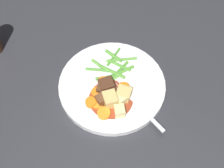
# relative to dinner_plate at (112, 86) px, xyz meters

# --- Properties ---
(ground_plane) EXTENTS (3.00, 3.00, 0.00)m
(ground_plane) POSITION_rel_dinner_plate_xyz_m (0.00, 0.00, -0.01)
(ground_plane) COLOR #2D2D33
(dinner_plate) EXTENTS (0.27, 0.27, 0.02)m
(dinner_plate) POSITION_rel_dinner_plate_xyz_m (0.00, 0.00, 0.00)
(dinner_plate) COLOR white
(dinner_plate) RESTS_ON ground_plane
(stew_sauce) EXTENTS (0.11, 0.11, 0.00)m
(stew_sauce) POSITION_rel_dinner_plate_xyz_m (0.04, 0.01, 0.01)
(stew_sauce) COLOR #93381E
(stew_sauce) RESTS_ON dinner_plate
(carrot_slice_0) EXTENTS (0.03, 0.03, 0.01)m
(carrot_slice_0) POSITION_rel_dinner_plate_xyz_m (0.01, 0.03, 0.02)
(carrot_slice_0) COLOR orange
(carrot_slice_0) RESTS_ON dinner_plate
(carrot_slice_1) EXTENTS (0.03, 0.03, 0.01)m
(carrot_slice_1) POSITION_rel_dinner_plate_xyz_m (0.07, -0.02, 0.01)
(carrot_slice_1) COLOR orange
(carrot_slice_1) RESTS_ON dinner_plate
(carrot_slice_2) EXTENTS (0.03, 0.03, 0.01)m
(carrot_slice_2) POSITION_rel_dinner_plate_xyz_m (0.07, -0.03, 0.02)
(carrot_slice_2) COLOR orange
(carrot_slice_2) RESTS_ON dinner_plate
(carrot_slice_3) EXTENTS (0.04, 0.04, 0.01)m
(carrot_slice_3) POSITION_rel_dinner_plate_xyz_m (0.09, 0.01, 0.01)
(carrot_slice_3) COLOR orange
(carrot_slice_3) RESTS_ON dinner_plate
(carrot_slice_4) EXTENTS (0.04, 0.04, 0.01)m
(carrot_slice_4) POSITION_rel_dinner_plate_xyz_m (0.01, -0.02, 0.01)
(carrot_slice_4) COLOR orange
(carrot_slice_4) RESTS_ON dinner_plate
(carrot_slice_5) EXTENTS (0.04, 0.04, 0.01)m
(carrot_slice_5) POSITION_rel_dinner_plate_xyz_m (0.04, -0.03, 0.01)
(carrot_slice_5) COLOR orange
(carrot_slice_5) RESTS_ON dinner_plate
(potato_chunk_0) EXTENTS (0.04, 0.03, 0.02)m
(potato_chunk_0) POSITION_rel_dinner_plate_xyz_m (0.07, 0.04, 0.02)
(potato_chunk_0) COLOR #EAD68C
(potato_chunk_0) RESTS_ON dinner_plate
(potato_chunk_1) EXTENTS (0.05, 0.05, 0.03)m
(potato_chunk_1) POSITION_rel_dinner_plate_xyz_m (0.05, 0.01, 0.03)
(potato_chunk_1) COLOR #DBBC6B
(potato_chunk_1) RESTS_ON dinner_plate
(potato_chunk_2) EXTENTS (0.03, 0.03, 0.03)m
(potato_chunk_2) POSITION_rel_dinner_plate_xyz_m (0.03, 0.04, 0.02)
(potato_chunk_2) COLOR #DBBC6B
(potato_chunk_2) RESTS_ON dinner_plate
(potato_chunk_3) EXTENTS (0.04, 0.04, 0.03)m
(potato_chunk_3) POSITION_rel_dinner_plate_xyz_m (0.04, 0.04, 0.02)
(potato_chunk_3) COLOR #EAD68C
(potato_chunk_3) RESTS_ON dinner_plate
(meat_chunk_0) EXTENTS (0.04, 0.04, 0.03)m
(meat_chunk_0) POSITION_rel_dinner_plate_xyz_m (0.06, -0.01, 0.02)
(meat_chunk_0) COLOR brown
(meat_chunk_0) RESTS_ON dinner_plate
(meat_chunk_1) EXTENTS (0.05, 0.05, 0.03)m
(meat_chunk_1) POSITION_rel_dinner_plate_xyz_m (0.02, -0.01, 0.02)
(meat_chunk_1) COLOR #4C2B19
(meat_chunk_1) RESTS_ON dinner_plate
(meat_chunk_2) EXTENTS (0.03, 0.03, 0.02)m
(meat_chunk_2) POSITION_rel_dinner_plate_xyz_m (0.03, -0.02, 0.02)
(meat_chunk_2) COLOR #56331E
(meat_chunk_2) RESTS_ON dinner_plate
(meat_chunk_3) EXTENTS (0.03, 0.03, 0.02)m
(meat_chunk_3) POSITION_rel_dinner_plate_xyz_m (0.04, -0.00, 0.02)
(meat_chunk_3) COLOR #56331E
(meat_chunk_3) RESTS_ON dinner_plate
(meat_chunk_4) EXTENTS (0.03, 0.03, 0.02)m
(meat_chunk_4) POSITION_rel_dinner_plate_xyz_m (0.02, 0.01, 0.02)
(meat_chunk_4) COLOR brown
(meat_chunk_4) RESTS_ON dinner_plate
(green_bean_0) EXTENTS (0.02, 0.07, 0.01)m
(green_bean_0) POSITION_rel_dinner_plate_xyz_m (-0.06, -0.00, 0.01)
(green_bean_0) COLOR #599E38
(green_bean_0) RESTS_ON dinner_plate
(green_bean_1) EXTENTS (0.04, 0.08, 0.01)m
(green_bean_1) POSITION_rel_dinner_plate_xyz_m (-0.08, 0.00, 0.01)
(green_bean_1) COLOR #599E38
(green_bean_1) RESTS_ON dinner_plate
(green_bean_2) EXTENTS (0.02, 0.08, 0.01)m
(green_bean_2) POSITION_rel_dinner_plate_xyz_m (-0.03, -0.01, 0.01)
(green_bean_2) COLOR #599E38
(green_bean_2) RESTS_ON dinner_plate
(green_bean_3) EXTENTS (0.06, 0.03, 0.01)m
(green_bean_3) POSITION_rel_dinner_plate_xyz_m (-0.05, 0.01, 0.01)
(green_bean_3) COLOR #599E38
(green_bean_3) RESTS_ON dinner_plate
(green_bean_4) EXTENTS (0.07, 0.06, 0.01)m
(green_bean_4) POSITION_rel_dinner_plate_xyz_m (-0.04, 0.01, 0.01)
(green_bean_4) COLOR #599E38
(green_bean_4) RESTS_ON dinner_plate
(green_bean_5) EXTENTS (0.03, 0.05, 0.01)m
(green_bean_5) POSITION_rel_dinner_plate_xyz_m (-0.08, -0.02, 0.01)
(green_bean_5) COLOR #599E38
(green_bean_5) RESTS_ON dinner_plate
(green_bean_6) EXTENTS (0.03, 0.05, 0.01)m
(green_bean_6) POSITION_rel_dinner_plate_xyz_m (-0.01, -0.02, 0.01)
(green_bean_6) COLOR #4C8E33
(green_bean_6) RESTS_ON dinner_plate
(green_bean_7) EXTENTS (0.03, 0.06, 0.01)m
(green_bean_7) POSITION_rel_dinner_plate_xyz_m (-0.04, -0.05, 0.01)
(green_bean_7) COLOR #66AD42
(green_bean_7) RESTS_ON dinner_plate
(green_bean_8) EXTENTS (0.02, 0.07, 0.01)m
(green_bean_8) POSITION_rel_dinner_plate_xyz_m (-0.03, -0.05, 0.01)
(green_bean_8) COLOR #4C8E33
(green_bean_8) RESTS_ON dinner_plate
(green_bean_9) EXTENTS (0.08, 0.05, 0.01)m
(green_bean_9) POSITION_rel_dinner_plate_xyz_m (-0.00, -0.01, 0.01)
(green_bean_9) COLOR #66AD42
(green_bean_9) RESTS_ON dinner_plate
(green_bean_10) EXTENTS (0.07, 0.02, 0.01)m
(green_bean_10) POSITION_rel_dinner_plate_xyz_m (-0.08, -0.02, 0.01)
(green_bean_10) COLOR #599E38
(green_bean_10) RESTS_ON dinner_plate
(fork) EXTENTS (0.11, 0.16, 0.00)m
(fork) POSITION_rel_dinner_plate_xyz_m (0.04, 0.08, 0.01)
(fork) COLOR silver
(fork) RESTS_ON dinner_plate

